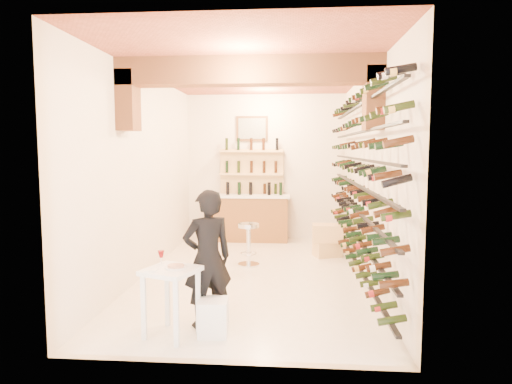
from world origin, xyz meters
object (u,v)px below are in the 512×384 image
person (208,258)px  white_stool (213,317)px  back_counter (251,216)px  crate_lower (327,249)px  chrome_barstool (249,241)px  wine_rack (353,179)px  tasting_table (171,280)px

person → white_stool: bearing=83.4°
back_counter → crate_lower: size_ratio=3.58×
white_stool → crate_lower: (1.51, 3.66, -0.05)m
white_stool → person: bearing=112.6°
chrome_barstool → crate_lower: (1.40, 0.75, -0.28)m
wine_rack → back_counter: bearing=124.7°
back_counter → person: (-0.06, -4.74, 0.25)m
wine_rack → crate_lower: bearing=101.9°
chrome_barstool → crate_lower: chrome_barstool is taller
person → chrome_barstool: 2.69m
tasting_table → crate_lower: size_ratio=1.89×
white_stool → person: size_ratio=0.25×
back_counter → chrome_barstool: (0.15, -2.09, -0.11)m
wine_rack → chrome_barstool: bearing=161.5°
tasting_table → white_stool: tasting_table is taller
person → wine_rack: bearing=-161.3°
wine_rack → back_counter: size_ratio=3.35×
tasting_table → crate_lower: 4.22m
tasting_table → white_stool: (0.44, 0.05, -0.41)m
wine_rack → white_stool: bearing=-127.3°
chrome_barstool → white_stool: bearing=-92.0°
wine_rack → chrome_barstool: wine_rack is taller
back_counter → tasting_table: back_counter is taller
chrome_barstool → person: bearing=-94.5°
wine_rack → white_stool: size_ratio=14.65×
back_counter → chrome_barstool: back_counter is taller
person → chrome_barstool: (0.21, 2.66, -0.36)m
white_stool → chrome_barstool: size_ratio=0.53×
tasting_table → person: size_ratio=0.58×
white_stool → crate_lower: 3.96m
crate_lower → back_counter: bearing=139.4°
white_stool → back_counter: bearing=90.5°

